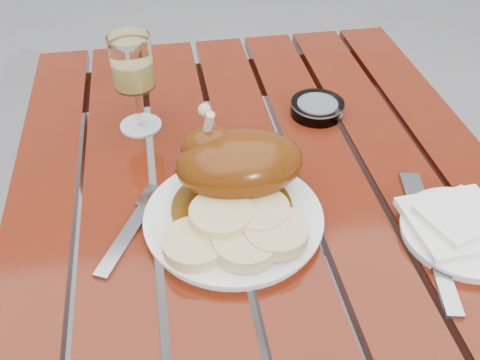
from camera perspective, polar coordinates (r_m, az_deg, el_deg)
name	(u,v)px	position (r m, az deg, el deg)	size (l,w,h in m)	color
table	(266,356)	(1.10, 2.80, -18.27)	(0.80, 1.20, 0.75)	maroon
dinner_plate	(234,219)	(0.79, -0.69, -4.17)	(0.26, 0.26, 0.02)	white
roast_duck	(235,164)	(0.79, -0.54, 1.74)	(0.20, 0.19, 0.14)	#543309
bread_dumplings	(239,229)	(0.73, -0.08, -5.24)	(0.20, 0.14, 0.04)	#E5C08B
wine_glass	(135,84)	(0.95, -11.15, 10.00)	(0.08, 0.08, 0.18)	#DEC965
side_plate	(464,233)	(0.83, 22.77, -5.19)	(0.18, 0.18, 0.01)	white
napkin	(456,222)	(0.82, 22.09, -4.18)	(0.14, 0.13, 0.01)	white
ashtray	(317,108)	(1.02, 8.23, 7.61)	(0.10, 0.10, 0.02)	#B2B7BC
fork	(129,232)	(0.79, -11.74, -5.48)	(0.02, 0.17, 0.01)	gray
knife	(433,247)	(0.80, 19.85, -6.71)	(0.02, 0.23, 0.01)	gray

